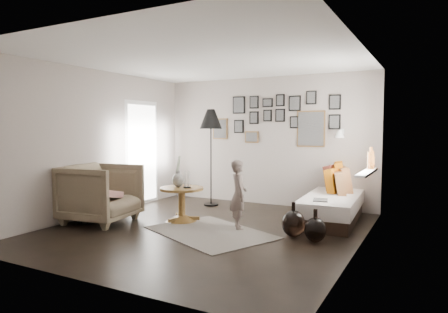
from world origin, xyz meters
The scene contains 23 objects.
ground centered at (0.00, 0.00, 0.00)m, with size 4.80×4.80×0.00m, color black.
wall_back centered at (0.00, 2.40, 1.30)m, with size 4.50×4.50×0.00m, color #A0948C.
wall_front centered at (0.00, -2.40, 1.30)m, with size 4.50×4.50×0.00m, color #A0948C.
wall_left centered at (-2.25, 0.00, 1.30)m, with size 4.80×4.80×0.00m, color #A0948C.
wall_right centered at (2.25, 0.00, 1.30)m, with size 4.80×4.80×0.00m, color #A0948C.
ceiling centered at (0.00, 0.00, 2.60)m, with size 4.80×4.80×0.00m, color white.
door_left centered at (-2.23, 1.20, 1.05)m, with size 0.00×2.14×2.14m.
window_right centered at (2.18, 1.34, 0.93)m, with size 0.15×1.32×1.30m.
gallery_wall centered at (0.29, 2.38, 1.74)m, with size 2.74×0.03×1.08m.
wall_sconce centered at (1.55, 2.13, 1.46)m, with size 0.18×0.36×0.16m.
rug centered at (0.16, -0.15, 0.01)m, with size 1.82×1.27×0.01m, color #B2A89C.
pedestal_table centered at (-0.63, 0.26, 0.27)m, with size 0.73×0.73×0.58m.
vase centered at (-0.71, 0.28, 0.74)m, with size 0.21×0.21×0.52m.
candles centered at (-0.52, 0.26, 0.71)m, with size 0.13×0.13×0.27m.
daybed centered at (1.59, 1.54, 0.30)m, with size 0.95×2.03×0.95m.
magazine_on_daybed centered at (1.54, 0.89, 0.45)m, with size 0.21×0.29×0.02m, color black.
armchair centered at (-1.77, -0.42, 0.49)m, with size 1.04×1.07×0.97m, color #72644D.
armchair_cushion centered at (-1.74, -0.37, 0.48)m, with size 0.44×0.44×0.11m, color beige.
floor_lamp centered at (-0.90, 1.72, 1.67)m, with size 0.45×0.45×1.94m.
magazine_basket centered at (-1.96, -0.52, 0.20)m, with size 0.42×0.42×0.40m.
demijohn_large centered at (1.33, 0.22, 0.20)m, with size 0.34×0.34×0.51m.
demijohn_small centered at (1.68, 0.10, 0.17)m, with size 0.30×0.30×0.46m.
child centered at (0.43, 0.28, 0.54)m, with size 0.39×0.26×1.07m, color #6A5A54.
Camera 1 is at (3.11, -5.22, 1.55)m, focal length 32.00 mm.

